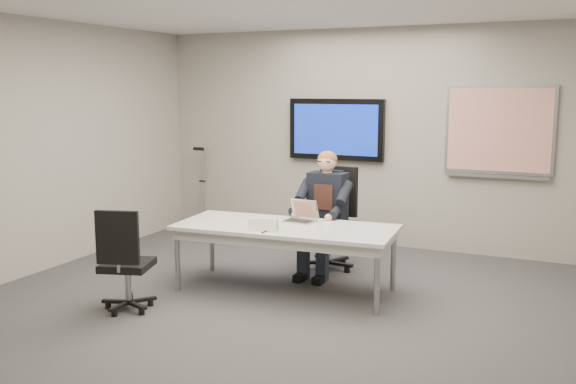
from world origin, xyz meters
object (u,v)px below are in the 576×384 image
at_px(office_chair_far, 330,237).
at_px(seated_person, 321,226).
at_px(office_chair_near, 126,279).
at_px(laptop, 302,216).
at_px(conference_table, 285,233).

height_order(office_chair_far, seated_person, seated_person).
height_order(office_chair_near, seated_person, seated_person).
relative_size(seated_person, laptop, 4.09).
height_order(conference_table, laptop, laptop).
bearing_deg(office_chair_far, office_chair_near, -112.41).
xyz_separation_m(office_chair_far, office_chair_near, (-1.20, -2.12, -0.06)).
relative_size(conference_table, seated_person, 1.67).
xyz_separation_m(conference_table, laptop, (0.07, 0.26, 0.13)).
distance_m(conference_table, office_chair_far, 0.99).
xyz_separation_m(office_chair_far, seated_person, (-0.01, -0.26, 0.19)).
height_order(seated_person, laptop, seated_person).
xyz_separation_m(conference_table, office_chair_near, (-1.08, -1.16, -0.30)).
relative_size(office_chair_near, seated_person, 0.72).
distance_m(conference_table, laptop, 0.30).
bearing_deg(conference_table, laptop, 71.38).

